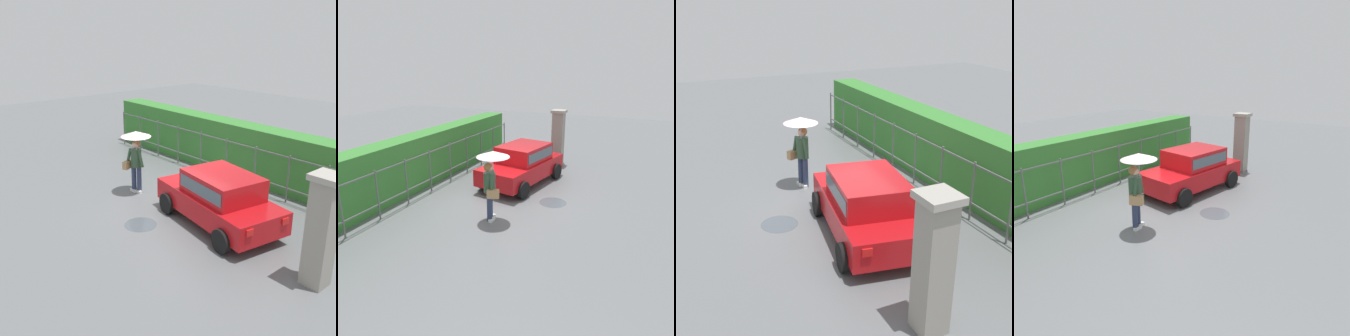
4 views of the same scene
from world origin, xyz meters
TOP-DOWN VIEW (x-y plane):
  - ground_plane at (0.00, 0.00)m, footprint 40.00×40.00m
  - car at (1.85, -0.20)m, footprint 3.93×2.35m
  - pedestrian at (-1.40, -0.56)m, footprint 0.94×0.94m
  - gate_pillar at (4.97, -0.65)m, footprint 0.60×0.60m
  - fence_section at (-0.28, 2.44)m, footprint 12.41×0.05m
  - hedge_row at (-0.28, 3.24)m, footprint 13.36×0.90m
  - puddle_near at (0.51, -1.82)m, footprint 0.88×0.88m

SIDE VIEW (x-z plane):
  - ground_plane at x=0.00m, z-range 0.00..0.00m
  - puddle_near at x=0.51m, z-range 0.00..0.00m
  - car at x=1.85m, z-range 0.06..1.54m
  - fence_section at x=-0.28m, z-range 0.08..1.58m
  - hedge_row at x=-0.28m, z-range 0.00..1.90m
  - gate_pillar at x=4.97m, z-range 0.03..2.45m
  - pedestrian at x=-1.40m, z-range 0.44..2.49m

